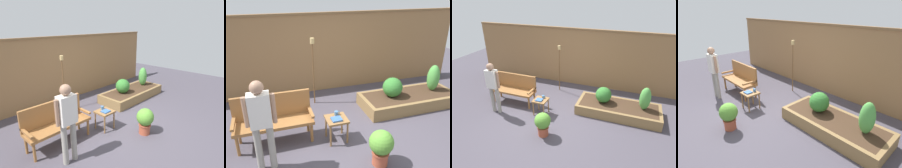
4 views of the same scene
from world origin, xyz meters
TOP-DOWN VIEW (x-y plane):
  - ground_plane at (0.00, 0.00)m, footprint 14.00×14.00m
  - fence_back at (0.00, 2.60)m, footprint 8.40×0.14m
  - garden_bench at (-1.44, 0.54)m, footprint 1.44×0.48m
  - side_table at (-0.31, 0.17)m, footprint 0.40×0.40m
  - cup_on_table at (-0.28, 0.29)m, footprint 0.11×0.08m
  - book_on_table at (-0.33, 0.12)m, footprint 0.19×0.18m
  - potted_boxwood at (0.18, -0.69)m, footprint 0.41×0.41m
  - raised_planter_bed at (1.84, 0.97)m, footprint 2.40×1.00m
  - shrub_near_bench at (1.37, 1.01)m, footprint 0.47×0.47m
  - shrub_far_corner at (2.53, 1.01)m, footprint 0.30×0.30m
  - tiki_torch at (-0.38, 1.81)m, footprint 0.10×0.10m
  - person_by_bench at (-1.62, -0.21)m, footprint 0.47×0.20m

SIDE VIEW (x-z plane):
  - ground_plane at x=0.00m, z-range 0.00..0.00m
  - raised_planter_bed at x=1.84m, z-range 0.00..0.30m
  - potted_boxwood at x=0.18m, z-range 0.05..0.69m
  - side_table at x=-0.31m, z-range 0.16..0.64m
  - book_on_table at x=-0.33m, z-range 0.48..0.51m
  - cup_on_table at x=-0.28m, z-range 0.48..0.56m
  - shrub_near_bench at x=1.37m, z-range 0.30..0.77m
  - garden_bench at x=-1.44m, z-range 0.07..1.01m
  - shrub_far_corner at x=2.53m, z-range 0.30..0.97m
  - person_by_bench at x=-1.62m, z-range 0.15..1.71m
  - fence_back at x=0.00m, z-range 0.01..2.17m
  - tiki_torch at x=-0.38m, z-range 0.31..1.99m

